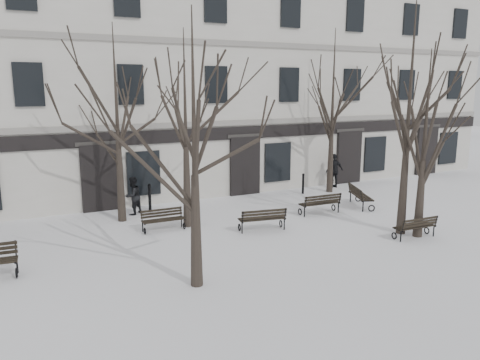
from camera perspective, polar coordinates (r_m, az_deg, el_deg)
ground at (r=15.19m, az=2.45°, el=-9.23°), size 100.00×100.00×0.00m
building at (r=26.31m, az=-11.48°, el=11.55°), size 40.40×10.20×11.40m
tree_1 at (r=12.05m, az=-5.66°, el=7.56°), size 5.10×5.10×7.29m
tree_2 at (r=17.60m, az=20.06°, el=10.31°), size 5.84×5.84×8.35m
tree_3 at (r=17.48m, az=21.74°, el=6.54°), size 4.60×4.60×6.58m
tree_4 at (r=18.80m, az=-14.86°, el=9.38°), size 5.38×5.38×7.69m
tree_5 at (r=17.58m, az=-6.71°, el=8.99°), size 5.19×5.19×7.41m
tree_6 at (r=23.91m, az=11.29°, el=10.50°), size 5.67×5.67×8.10m
bench_1 at (r=17.55m, az=2.76°, el=-4.70°), size 1.83×0.93×0.89m
bench_2 at (r=17.85m, az=20.65°, el=-5.31°), size 1.64×0.66×0.81m
bench_3 at (r=17.87m, az=-9.37°, el=-4.71°), size 1.61×0.62×0.80m
bench_4 at (r=20.08m, az=9.77°, el=-2.77°), size 1.82×0.73×0.90m
bench_5 at (r=21.71m, az=14.36°, el=-1.81°), size 1.35×1.99×0.96m
bollard_a at (r=20.81m, az=-10.96°, el=-1.92°), size 0.15×0.15×1.17m
bollard_b at (r=23.74m, az=7.70°, el=-0.34°), size 0.13×0.13×1.04m
pedestrian_b at (r=20.37m, az=-12.83°, el=-4.11°), size 0.99×0.93×1.62m
pedestrian_c at (r=25.56m, az=11.35°, el=-0.90°), size 1.07×0.45×1.82m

